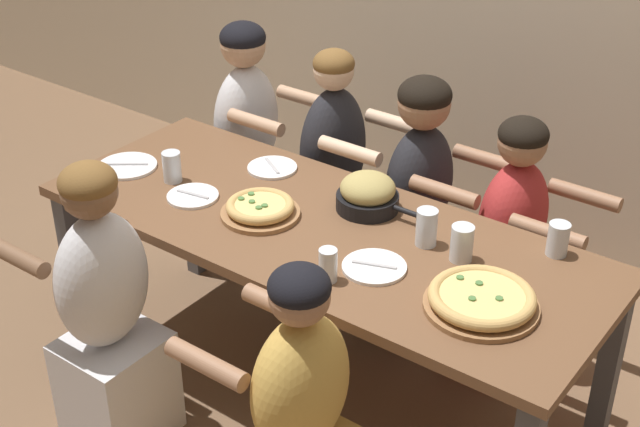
{
  "coord_description": "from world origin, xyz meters",
  "views": [
    {
      "loc": [
        1.63,
        -2.2,
        2.4
      ],
      "look_at": [
        0.0,
        0.0,
        0.82
      ],
      "focal_mm": 50.0,
      "sensor_mm": 36.0,
      "label": 1
    }
  ],
  "objects_px": {
    "pizza_board_main": "(482,300)",
    "diner_near_midleft": "(107,321)",
    "drinking_glass_c": "(328,266)",
    "diner_far_left": "(248,153)",
    "drinking_glass_e": "(558,241)",
    "skillet_bowl": "(368,194)",
    "empty_plate_a": "(272,168)",
    "empty_plate_c": "(374,267)",
    "empty_plate_d": "(193,196)",
    "diner_far_center": "(418,215)",
    "drinking_glass_a": "(172,169)",
    "pizza_board_second": "(260,209)",
    "diner_far_midleft": "(333,188)",
    "drinking_glass_d": "(426,229)",
    "drinking_glass_b": "(462,243)",
    "diner_far_midright": "(509,256)",
    "empty_plate_b": "(127,166)"
  },
  "relations": [
    {
      "from": "drinking_glass_c",
      "to": "empty_plate_b",
      "type": "bearing_deg",
      "value": 171.47
    },
    {
      "from": "diner_near_midleft",
      "to": "diner_far_left",
      "type": "bearing_deg",
      "value": 18.68
    },
    {
      "from": "empty_plate_d",
      "to": "pizza_board_main",
      "type": "bearing_deg",
      "value": 0.68
    },
    {
      "from": "diner_far_center",
      "to": "diner_far_midright",
      "type": "bearing_deg",
      "value": 90.0
    },
    {
      "from": "drinking_glass_e",
      "to": "diner_far_midright",
      "type": "bearing_deg",
      "value": 133.66
    },
    {
      "from": "empty_plate_a",
      "to": "diner_near_midleft",
      "type": "relative_size",
      "value": 0.18
    },
    {
      "from": "skillet_bowl",
      "to": "diner_far_midright",
      "type": "distance_m",
      "value": 0.67
    },
    {
      "from": "empty_plate_d",
      "to": "drinking_glass_a",
      "type": "bearing_deg",
      "value": 161.08
    },
    {
      "from": "empty_plate_d",
      "to": "diner_far_left",
      "type": "bearing_deg",
      "value": 116.65
    },
    {
      "from": "pizza_board_second",
      "to": "diner_near_midleft",
      "type": "height_order",
      "value": "diner_near_midleft"
    },
    {
      "from": "empty_plate_d",
      "to": "drinking_glass_e",
      "type": "height_order",
      "value": "drinking_glass_e"
    },
    {
      "from": "empty_plate_d",
      "to": "diner_far_left",
      "type": "distance_m",
      "value": 0.87
    },
    {
      "from": "pizza_board_second",
      "to": "drinking_glass_b",
      "type": "bearing_deg",
      "value": 13.5
    },
    {
      "from": "drinking_glass_a",
      "to": "drinking_glass_c",
      "type": "distance_m",
      "value": 0.91
    },
    {
      "from": "drinking_glass_a",
      "to": "pizza_board_second",
      "type": "bearing_deg",
      "value": -0.75
    },
    {
      "from": "pizza_board_second",
      "to": "diner_far_left",
      "type": "height_order",
      "value": "diner_far_left"
    },
    {
      "from": "diner_far_midleft",
      "to": "diner_far_left",
      "type": "relative_size",
      "value": 0.98
    },
    {
      "from": "pizza_board_main",
      "to": "diner_far_center",
      "type": "distance_m",
      "value": 1.02
    },
    {
      "from": "pizza_board_main",
      "to": "skillet_bowl",
      "type": "height_order",
      "value": "skillet_bowl"
    },
    {
      "from": "drinking_glass_d",
      "to": "drinking_glass_b",
      "type": "bearing_deg",
      "value": -5.73
    },
    {
      "from": "pizza_board_main",
      "to": "empty_plate_a",
      "type": "distance_m",
      "value": 1.17
    },
    {
      "from": "drinking_glass_c",
      "to": "drinking_glass_e",
      "type": "relative_size",
      "value": 0.98
    },
    {
      "from": "drinking_glass_b",
      "to": "drinking_glass_e",
      "type": "relative_size",
      "value": 1.08
    },
    {
      "from": "drinking_glass_c",
      "to": "diner_far_midleft",
      "type": "bearing_deg",
      "value": 124.75
    },
    {
      "from": "drinking_glass_c",
      "to": "diner_far_left",
      "type": "xyz_separation_m",
      "value": [
        -1.11,
        0.89,
        -0.27
      ]
    },
    {
      "from": "empty_plate_a",
      "to": "diner_far_midleft",
      "type": "relative_size",
      "value": 0.17
    },
    {
      "from": "empty_plate_d",
      "to": "diner_far_left",
      "type": "xyz_separation_m",
      "value": [
        -0.38,
        0.75,
        -0.22
      ]
    },
    {
      "from": "drinking_glass_b",
      "to": "diner_far_midright",
      "type": "bearing_deg",
      "value": 94.9
    },
    {
      "from": "empty_plate_d",
      "to": "diner_far_midleft",
      "type": "xyz_separation_m",
      "value": [
        0.12,
        0.75,
        -0.25
      ]
    },
    {
      "from": "skillet_bowl",
      "to": "empty_plate_a",
      "type": "xyz_separation_m",
      "value": [
        -0.49,
        0.04,
        -0.06
      ]
    },
    {
      "from": "pizza_board_main",
      "to": "diner_near_midleft",
      "type": "bearing_deg",
      "value": -155.71
    },
    {
      "from": "empty_plate_c",
      "to": "diner_near_midleft",
      "type": "xyz_separation_m",
      "value": [
        -0.77,
        -0.51,
        -0.26
      ]
    },
    {
      "from": "empty_plate_d",
      "to": "diner_far_left",
      "type": "relative_size",
      "value": 0.17
    },
    {
      "from": "diner_near_midleft",
      "to": "diner_far_midright",
      "type": "height_order",
      "value": "diner_near_midleft"
    },
    {
      "from": "skillet_bowl",
      "to": "empty_plate_c",
      "type": "xyz_separation_m",
      "value": [
        0.24,
        -0.32,
        -0.06
      ]
    },
    {
      "from": "pizza_board_main",
      "to": "empty_plate_a",
      "type": "relative_size",
      "value": 1.8
    },
    {
      "from": "pizza_board_main",
      "to": "skillet_bowl",
      "type": "distance_m",
      "value": 0.7
    },
    {
      "from": "drinking_glass_d",
      "to": "diner_far_left",
      "type": "height_order",
      "value": "diner_far_left"
    },
    {
      "from": "drinking_glass_b",
      "to": "diner_far_midleft",
      "type": "height_order",
      "value": "diner_far_midleft"
    },
    {
      "from": "empty_plate_c",
      "to": "empty_plate_d",
      "type": "relative_size",
      "value": 1.1
    },
    {
      "from": "drinking_glass_a",
      "to": "empty_plate_c",
      "type": "bearing_deg",
      "value": -2.93
    },
    {
      "from": "pizza_board_second",
      "to": "pizza_board_main",
      "type": "bearing_deg",
      "value": -2.1
    },
    {
      "from": "empty_plate_c",
      "to": "diner_far_center",
      "type": "relative_size",
      "value": 0.19
    },
    {
      "from": "empty_plate_a",
      "to": "drinking_glass_a",
      "type": "bearing_deg",
      "value": -128.91
    },
    {
      "from": "skillet_bowl",
      "to": "drinking_glass_c",
      "type": "xyz_separation_m",
      "value": [
        0.16,
        -0.46,
        -0.01
      ]
    },
    {
      "from": "empty_plate_c",
      "to": "diner_far_midright",
      "type": "xyz_separation_m",
      "value": [
        0.16,
        0.74,
        -0.28
      ]
    },
    {
      "from": "drinking_glass_d",
      "to": "diner_far_midleft",
      "type": "bearing_deg",
      "value": 146.03
    },
    {
      "from": "drinking_glass_d",
      "to": "diner_far_center",
      "type": "xyz_separation_m",
      "value": [
        -0.32,
        0.51,
        -0.29
      ]
    },
    {
      "from": "empty_plate_d",
      "to": "diner_far_center",
      "type": "xyz_separation_m",
      "value": [
        0.55,
        0.75,
        -0.24
      ]
    },
    {
      "from": "pizza_board_second",
      "to": "diner_far_center",
      "type": "height_order",
      "value": "diner_far_center"
    }
  ]
}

